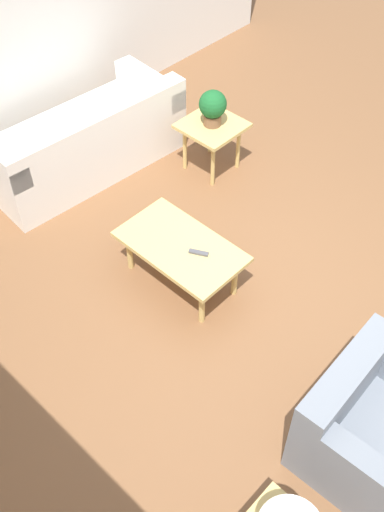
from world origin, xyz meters
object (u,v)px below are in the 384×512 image
(sofa, at_px, (84,142))
(side_table_plant, at_px, (212,131))
(coffee_table, at_px, (181,249))
(potted_plant, at_px, (213,106))
(armchair, at_px, (375,429))

(sofa, height_order, side_table_plant, sofa)
(coffee_table, bearing_deg, potted_plant, -57.25)
(sofa, xyz_separation_m, side_table_plant, (-0.93, -0.87, 0.15))
(coffee_table, xyz_separation_m, side_table_plant, (0.84, -1.30, 0.07))
(coffee_table, distance_m, potted_plant, 1.58)
(sofa, bearing_deg, armchair, 84.32)
(potted_plant, bearing_deg, side_table_plant, -153.43)
(armchair, xyz_separation_m, coffee_table, (1.98, -0.23, 0.08))
(sofa, xyz_separation_m, armchair, (-3.75, 0.66, -0.00))
(armchair, height_order, coffee_table, armchair)
(sofa, relative_size, potted_plant, 5.76)
(coffee_table, xyz_separation_m, potted_plant, (0.84, -1.30, 0.35))
(armchair, xyz_separation_m, side_table_plant, (2.82, -1.53, 0.15))
(coffee_table, distance_m, side_table_plant, 1.55)
(armchair, bearing_deg, sofa, 77.68)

